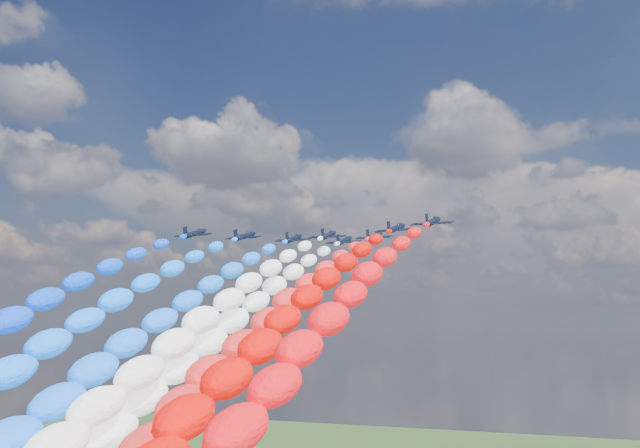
% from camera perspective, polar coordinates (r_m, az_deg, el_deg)
% --- Properties ---
extents(jet_0, '(8.36, 11.20, 4.93)m').
position_cam_1_polar(jet_0, '(171.22, -9.10, -0.69)').
color(jet_0, black).
extents(jet_1, '(8.29, 11.15, 4.93)m').
position_cam_1_polar(jet_1, '(174.94, -5.50, -0.89)').
color(jet_1, black).
extents(trail_1, '(6.33, 108.42, 51.58)m').
position_cam_1_polar(trail_1, '(128.33, -17.85, -8.88)').
color(trail_1, '#106CFF').
extents(jet_2, '(8.56, 11.35, 4.93)m').
position_cam_1_polar(jet_2, '(179.02, -1.94, -1.06)').
color(jet_2, black).
extents(trail_2, '(6.33, 108.42, 51.58)m').
position_cam_1_polar(trail_2, '(130.19, -12.65, -9.02)').
color(trail_2, blue).
extents(jet_3, '(8.69, 11.43, 4.93)m').
position_cam_1_polar(jet_3, '(172.33, 0.61, -0.82)').
color(jet_3, black).
extents(trail_3, '(6.33, 108.42, 51.58)m').
position_cam_1_polar(trail_3, '(122.16, -9.68, -9.22)').
color(trail_3, white).
extents(jet_4, '(7.98, 10.93, 4.93)m').
position_cam_1_polar(jet_4, '(183.50, 1.77, -1.22)').
color(jet_4, black).
extents(trail_4, '(6.33, 108.42, 51.58)m').
position_cam_1_polar(trail_4, '(132.65, -7.22, -9.10)').
color(trail_4, white).
extents(jet_5, '(8.30, 11.16, 4.93)m').
position_cam_1_polar(jet_5, '(173.94, 3.95, -0.87)').
color(jet_5, black).
extents(trail_5, '(6.33, 108.42, 51.58)m').
position_cam_1_polar(trail_5, '(122.10, -4.81, -9.30)').
color(trail_5, red).
extents(jet_6, '(8.65, 11.41, 4.93)m').
position_cam_1_polar(jet_6, '(160.84, 5.52, -0.32)').
color(jet_6, black).
extents(trail_6, '(6.33, 108.42, 51.58)m').
position_cam_1_polar(trail_6, '(108.38, -3.56, -9.56)').
color(trail_6, red).
extents(jet_7, '(8.09, 11.01, 4.93)m').
position_cam_1_polar(jet_7, '(151.01, 8.17, 0.17)').
color(jet_7, black).
extents(trail_7, '(6.33, 108.42, 51.58)m').
position_cam_1_polar(trail_7, '(97.47, -0.38, -9.83)').
color(trail_7, red).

